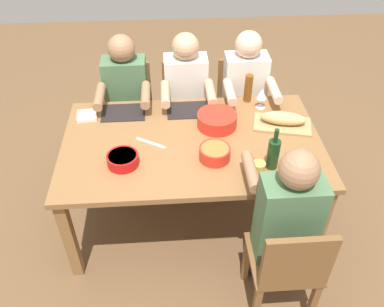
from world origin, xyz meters
name	(u,v)px	position (x,y,z in m)	size (l,w,h in m)	color
ground_plane	(192,214)	(0.00, 0.00, 0.00)	(8.00, 8.00, 0.00)	brown
dining_table	(192,150)	(0.00, 0.00, 0.66)	(1.76, 1.06, 0.74)	olive
chair_near_right	(288,266)	(0.48, -0.85, 0.48)	(0.40, 0.40, 0.85)	brown
diner_near_right	(285,216)	(0.48, -0.67, 0.70)	(0.41, 0.53, 1.20)	#2D2D38
chair_far_center	(185,104)	(0.00, 0.85, 0.48)	(0.40, 0.40, 0.85)	brown
diner_far_center	(186,94)	(0.00, 0.67, 0.70)	(0.41, 0.53, 1.20)	#2D2D38
chair_far_left	(130,106)	(-0.48, 0.85, 0.48)	(0.40, 0.40, 0.85)	brown
diner_far_left	(126,96)	(-0.48, 0.67, 0.70)	(0.41, 0.53, 1.20)	#2D2D38
chair_far_right	(240,102)	(0.48, 0.85, 0.48)	(0.40, 0.40, 0.85)	brown
diner_far_right	(245,92)	(0.48, 0.67, 0.70)	(0.41, 0.53, 1.20)	#2D2D38
serving_bowl_greens	(123,159)	(-0.45, -0.21, 0.78)	(0.20, 0.20, 0.07)	red
serving_bowl_pasta	(217,119)	(0.19, 0.16, 0.80)	(0.28, 0.28, 0.10)	red
serving_bowl_fruit	(215,153)	(0.13, -0.19, 0.79)	(0.20, 0.20, 0.09)	red
cutting_board	(282,125)	(0.65, 0.13, 0.75)	(0.40, 0.22, 0.02)	tan
bread_loaf	(283,118)	(0.65, 0.13, 0.81)	(0.32, 0.11, 0.09)	tan
wine_bottle	(273,153)	(0.48, -0.29, 0.85)	(0.08, 0.08, 0.29)	#193819
beer_bottle	(248,88)	(0.46, 0.48, 0.85)	(0.06, 0.06, 0.22)	brown
wine_glass	(262,94)	(0.54, 0.37, 0.86)	(0.08, 0.08, 0.17)	silver
cup_near_right	(258,168)	(0.38, -0.35, 0.78)	(0.08, 0.08, 0.08)	gold
placemat_far_center	(189,110)	(0.00, 0.37, 0.74)	(0.32, 0.23, 0.01)	black
placemat_far_left	(124,113)	(-0.48, 0.37, 0.74)	(0.32, 0.23, 0.01)	black
carving_knife	(151,143)	(-0.28, -0.01, 0.74)	(0.23, 0.02, 0.01)	silver
napkin_stack	(87,116)	(-0.75, 0.34, 0.75)	(0.14, 0.14, 0.02)	white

